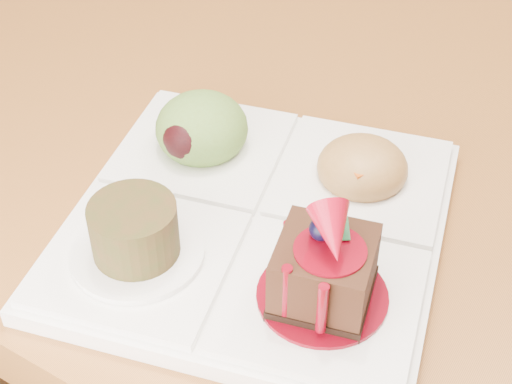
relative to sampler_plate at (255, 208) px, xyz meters
The scene contains 2 objects.
ground 1.07m from the sampler_plate, 85.62° to the left, with size 6.00×6.00×0.00m, color #543118.
sampler_plate is the anchor object (origin of this frame).
Camera 1 is at (0.13, -1.06, 1.10)m, focal length 55.00 mm.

